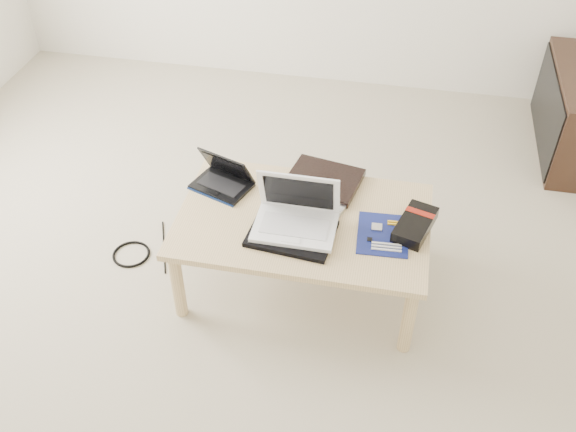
% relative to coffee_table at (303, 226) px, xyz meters
% --- Properties ---
extents(ground, '(4.00, 4.00, 0.00)m').
position_rel_coffee_table_xyz_m(ground, '(-0.38, -0.05, -0.35)').
color(ground, '#B5AC93').
rests_on(ground, ground).
extents(coffee_table, '(1.10, 0.70, 0.40)m').
position_rel_coffee_table_xyz_m(coffee_table, '(0.00, 0.00, 0.00)').
color(coffee_table, '#D8B882').
rests_on(coffee_table, ground).
extents(book, '(0.37, 0.33, 0.03)m').
position_rel_coffee_table_xyz_m(book, '(0.05, 0.26, 0.06)').
color(book, black).
rests_on(book, coffee_table).
extents(netbook, '(0.31, 0.26, 0.17)m').
position_rel_coffee_table_xyz_m(netbook, '(-0.40, 0.15, 0.09)').
color(netbook, black).
rests_on(netbook, coffee_table).
extents(tablet, '(0.29, 0.25, 0.01)m').
position_rel_coffee_table_xyz_m(tablet, '(-0.04, 0.03, 0.06)').
color(tablet, black).
rests_on(tablet, coffee_table).
extents(remote, '(0.13, 0.24, 0.02)m').
position_rel_coffee_table_xyz_m(remote, '(0.11, -0.00, 0.06)').
color(remote, '#ABACB0').
rests_on(remote, coffee_table).
extents(neoprene_sleeve, '(0.38, 0.29, 0.02)m').
position_rel_coffee_table_xyz_m(neoprene_sleeve, '(-0.03, -0.12, 0.06)').
color(neoprene_sleeve, black).
rests_on(neoprene_sleeve, coffee_table).
extents(white_laptop, '(0.35, 0.25, 0.25)m').
position_rel_coffee_table_xyz_m(white_laptop, '(-0.02, -0.07, 0.12)').
color(white_laptop, white).
rests_on(white_laptop, neoprene_sleeve).
extents(motherboard, '(0.23, 0.28, 0.01)m').
position_rel_coffee_table_xyz_m(motherboard, '(0.35, -0.04, 0.05)').
color(motherboard, '#0C1751').
rests_on(motherboard, coffee_table).
extents(gpu_box, '(0.20, 0.28, 0.06)m').
position_rel_coffee_table_xyz_m(gpu_box, '(0.48, 0.02, 0.08)').
color(gpu_box, black).
rests_on(gpu_box, coffee_table).
extents(cable_coil, '(0.11, 0.11, 0.01)m').
position_rel_coffee_table_xyz_m(cable_coil, '(-0.10, -0.08, 0.05)').
color(cable_coil, black).
rests_on(cable_coil, coffee_table).
extents(floor_cable_coil, '(0.20, 0.20, 0.01)m').
position_rel_coffee_table_xyz_m(floor_cable_coil, '(-0.87, 0.00, -0.35)').
color(floor_cable_coil, black).
rests_on(floor_cable_coil, ground).
extents(floor_cable_trail, '(0.15, 0.35, 0.01)m').
position_rel_coffee_table_xyz_m(floor_cable_trail, '(-0.73, 0.09, -0.35)').
color(floor_cable_trail, black).
rests_on(floor_cable_trail, ground).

